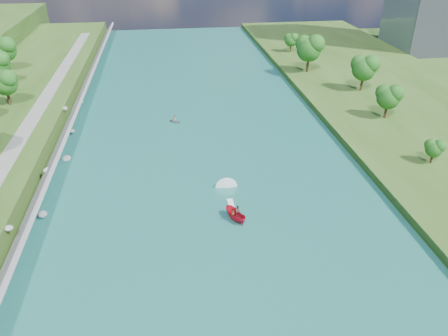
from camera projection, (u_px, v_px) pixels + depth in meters
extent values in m
plane|color=#2D5119|center=(220.00, 249.00, 57.72)|extent=(260.00, 260.00, 0.00)
cube|color=#196161|center=(205.00, 174.00, 74.98)|extent=(55.00, 240.00, 0.10)
cube|color=slate|center=(47.00, 175.00, 70.99)|extent=(3.54, 236.00, 4.05)
ellipsoid|color=gray|center=(3.00, 282.00, 49.81)|extent=(1.20, 1.04, 0.95)
ellipsoid|color=gray|center=(9.00, 228.00, 56.58)|extent=(1.19, 1.08, 0.69)
ellipsoid|color=gray|center=(42.00, 214.00, 63.65)|extent=(1.31, 1.52, 0.93)
ellipsoid|color=gray|center=(47.00, 170.00, 71.99)|extent=(1.19, 1.47, 0.85)
ellipsoid|color=gray|center=(66.00, 159.00, 79.68)|extent=(1.75, 2.08, 0.97)
ellipsoid|color=gray|center=(72.00, 131.00, 88.83)|extent=(1.09, 1.32, 0.65)
ellipsoid|color=gray|center=(65.00, 108.00, 93.02)|extent=(1.20, 1.41, 0.81)
ellipsoid|color=gray|center=(80.00, 101.00, 102.15)|extent=(1.55, 1.39, 1.16)
cube|color=gray|center=(1.00, 169.00, 69.32)|extent=(3.00, 200.00, 0.10)
ellipsoid|color=#154A13|center=(5.00, 84.00, 92.06)|extent=(5.43, 5.43, 9.05)
ellipsoid|color=#154A13|center=(5.00, 51.00, 113.47)|extent=(6.26, 6.26, 10.43)
ellipsoid|color=#154A13|center=(434.00, 149.00, 74.12)|extent=(3.13, 3.13, 5.21)
ellipsoid|color=#154A13|center=(388.00, 98.00, 90.91)|extent=(5.17, 5.17, 8.62)
ellipsoid|color=#154A13|center=(364.00, 70.00, 105.77)|extent=(6.20, 6.20, 10.34)
ellipsoid|color=#154A13|center=(309.00, 50.00, 119.01)|extent=(7.19, 7.19, 11.98)
ellipsoid|color=#154A13|center=(291.00, 41.00, 139.04)|extent=(4.22, 4.22, 7.03)
imported|color=red|center=(235.00, 215.00, 62.92)|extent=(3.29, 4.46, 1.62)
imported|color=#66605B|center=(233.00, 214.00, 62.32)|extent=(0.76, 0.71, 1.75)
imported|color=#66605B|center=(238.00, 211.00, 63.24)|extent=(0.82, 0.66, 1.61)
cube|color=white|center=(232.00, 208.00, 65.89)|extent=(0.90, 5.00, 0.06)
imported|color=gray|center=(175.00, 121.00, 94.31)|extent=(3.13, 3.02, 0.53)
imported|color=#66605B|center=(175.00, 118.00, 93.98)|extent=(0.71, 0.49, 1.38)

